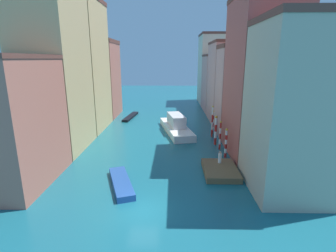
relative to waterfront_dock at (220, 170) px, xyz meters
name	(u,v)px	position (x,y,z in m)	size (l,w,h in m)	color
ground_plane	(159,130)	(-7.55, 17.14, -0.32)	(154.00, 154.00, 0.00)	#196070
building_left_0	(11,122)	(-20.54, -2.43, 5.91)	(6.85, 10.23, 12.44)	#C6705B
building_left_1	(54,65)	(-20.54, 7.78, 10.93)	(6.85, 10.06, 22.46)	#DBB77A
building_left_2	(82,66)	(-20.54, 18.48, 10.52)	(6.85, 10.99, 21.65)	#DBB77A
building_left_3	(101,79)	(-20.54, 29.13, 7.61)	(6.85, 9.87, 15.83)	#C6705B
building_right_0	(293,108)	(5.44, -3.27, 7.47)	(6.85, 8.49, 15.54)	#BCB299
building_right_1	(259,78)	(5.44, 6.53, 9.46)	(6.85, 10.96, 19.52)	#B25147
building_right_2	(239,90)	(5.44, 15.73, 6.79)	(6.85, 7.24, 14.19)	tan
building_right_3	(228,82)	(5.44, 24.76, 7.31)	(6.85, 10.53, 15.24)	tan
building_right_4	(218,83)	(5.44, 35.78, 6.20)	(6.85, 11.06, 13.01)	tan
building_right_5	(212,69)	(5.44, 46.94, 8.98)	(6.85, 11.42, 18.57)	beige
waterfront_dock	(220,170)	(0.00, 0.00, 0.00)	(3.57, 5.29, 0.63)	brown
person_on_dock	(220,158)	(0.14, 1.32, 0.94)	(0.36, 0.36, 1.36)	white
mooring_pole_0	(226,143)	(1.44, 4.64, 1.63)	(0.33, 0.33, 3.80)	red
mooring_pole_1	(220,135)	(1.23, 7.56, 1.72)	(0.27, 0.27, 4.00)	red
mooring_pole_2	(216,130)	(0.96, 9.71, 1.87)	(0.39, 0.39, 4.25)	red
mooring_pole_3	(212,121)	(1.01, 13.48, 2.23)	(0.28, 0.28, 5.00)	red
mooring_pole_4	(213,122)	(1.37, 15.03, 1.70)	(0.27, 0.27, 3.94)	red
vaporetto_white	(176,126)	(-4.64, 16.20, 0.71)	(5.94, 13.14, 2.99)	white
gondola_black	(131,117)	(-14.11, 26.85, -0.09)	(2.19, 8.52, 0.46)	black
motorboat_0	(121,183)	(-10.18, -3.11, -0.01)	(3.70, 6.71, 0.61)	#234C93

